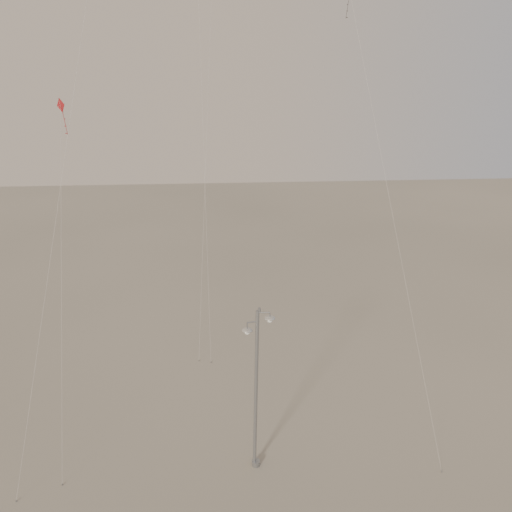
{
  "coord_description": "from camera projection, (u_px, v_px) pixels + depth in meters",
  "views": [
    {
      "loc": [
        0.69,
        -20.23,
        19.37
      ],
      "look_at": [
        2.84,
        5.0,
        10.5
      ],
      "focal_mm": 35.0,
      "sensor_mm": 36.0,
      "label": 1
    }
  ],
  "objects": [
    {
      "name": "ground",
      "position": [
        209.0,
        484.0,
        25.37
      ],
      "size": [
        160.0,
        160.0,
        0.0
      ],
      "primitive_type": "plane",
      "color": "#9F9684",
      "rests_on": "ground"
    },
    {
      "name": "street_lamp",
      "position": [
        256.0,
        386.0,
        25.0
      ],
      "size": [
        1.61,
        0.6,
        9.25
      ],
      "color": "#909398",
      "rests_on": "ground"
    },
    {
      "name": "kite_1",
      "position": [
        84.0,
        24.0,
        24.67
      ],
      "size": [
        5.26,
        10.56,
        29.26
      ],
      "rotation": [
        0.0,
        0.0,
        -0.8
      ],
      "color": "black",
      "rests_on": "ground"
    },
    {
      "name": "kite_3",
      "position": [
        61.0,
        183.0,
        26.42
      ],
      "size": [
        0.56,
        8.16,
        18.56
      ],
      "rotation": [
        0.0,
        0.0,
        -0.55
      ],
      "color": "maroon",
      "rests_on": "ground"
    },
    {
      "name": "kite_4",
      "position": [
        373.0,
        113.0,
        30.76
      ],
      "size": [
        2.51,
        16.18,
        25.16
      ],
      "rotation": [
        0.0,
        0.0,
        1.9
      ],
      "color": "black",
      "rests_on": "ground"
    },
    {
      "name": "kite_5",
      "position": [
        211.0,
        20.0,
        37.4
      ],
      "size": [
        2.35,
        12.64,
        32.34
      ],
      "rotation": [
        0.0,
        0.0,
        -0.88
      ],
      "color": "#A0481A",
      "rests_on": "ground"
    }
  ]
}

